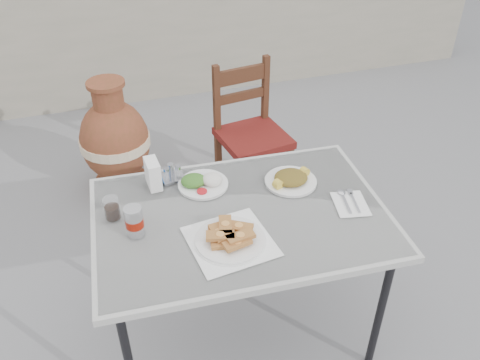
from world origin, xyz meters
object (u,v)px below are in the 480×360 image
object	(u,v)px
pide_plate	(230,236)
terracotta_urn	(115,142)
cafe_table	(241,223)
cola_glass	(112,210)
salad_rice_plate	(202,182)
chair	(251,133)
napkin_holder	(153,174)
salad_chopped_plate	(291,179)
soda_can	(134,221)
condiment_caddy	(172,174)

from	to	relation	value
pide_plate	terracotta_urn	world-z (taller)	pide_plate
cafe_table	cola_glass	xyz separation A→B (m)	(-0.48, 0.13, 0.09)
salad_rice_plate	chair	distance (m)	0.95
napkin_holder	terracotta_urn	bearing A→B (deg)	92.22
pide_plate	cola_glass	distance (m)	0.48
salad_chopped_plate	cola_glass	world-z (taller)	cola_glass
pide_plate	soda_can	world-z (taller)	soda_can
pide_plate	napkin_holder	xyz separation A→B (m)	(-0.21, 0.43, 0.03)
salad_chopped_plate	chair	xyz separation A→B (m)	(0.12, 0.87, -0.28)
condiment_caddy	chair	world-z (taller)	chair
salad_rice_plate	terracotta_urn	distance (m)	1.17
salad_chopped_plate	soda_can	size ratio (longest dim) A/B	1.81
cola_glass	condiment_caddy	size ratio (longest dim) A/B	0.78
terracotta_urn	napkin_holder	bearing A→B (deg)	-84.27
pide_plate	terracotta_urn	distance (m)	1.52
soda_can	condiment_caddy	world-z (taller)	soda_can
napkin_holder	condiment_caddy	world-z (taller)	napkin_holder
cafe_table	chair	bearing A→B (deg)	69.24
salad_chopped_plate	condiment_caddy	xyz separation A→B (m)	(-0.47, 0.18, 0.01)
cola_glass	napkin_holder	size ratio (longest dim) A/B	0.73
salad_rice_plate	terracotta_urn	bearing A→B (deg)	105.39
condiment_caddy	terracotta_urn	distance (m)	1.07
cola_glass	chair	size ratio (longest dim) A/B	0.11
cafe_table	cola_glass	world-z (taller)	cola_glass
cafe_table	salad_rice_plate	distance (m)	0.26
chair	soda_can	bearing A→B (deg)	-136.79
pide_plate	condiment_caddy	world-z (taller)	condiment_caddy
cola_glass	terracotta_urn	bearing A→B (deg)	85.77
salad_chopped_plate	pide_plate	bearing A→B (deg)	-142.05
cola_glass	terracotta_urn	xyz separation A→B (m)	(0.09, 1.17, -0.39)
condiment_caddy	terracotta_urn	size ratio (longest dim) A/B	0.16
salad_rice_plate	soda_can	xyz separation A→B (m)	(-0.31, -0.22, 0.04)
salad_chopped_plate	condiment_caddy	bearing A→B (deg)	159.42
terracotta_urn	condiment_caddy	bearing A→B (deg)	-79.46
salad_rice_plate	cola_glass	bearing A→B (deg)	-165.73
cola_glass	chair	distance (m)	1.26
napkin_holder	chair	xyz separation A→B (m)	(0.67, 0.71, -0.33)
salad_chopped_plate	chair	world-z (taller)	chair
soda_can	chair	bearing A→B (deg)	51.54
soda_can	cola_glass	size ratio (longest dim) A/B	1.35
napkin_holder	condiment_caddy	bearing A→B (deg)	12.88
cafe_table	condiment_caddy	size ratio (longest dim) A/B	10.30
salad_rice_plate	napkin_holder	distance (m)	0.21
cafe_table	chair	distance (m)	1.09
salad_chopped_plate	soda_can	xyz separation A→B (m)	(-0.67, -0.13, 0.04)
pide_plate	napkin_holder	distance (m)	0.48
cafe_table	terracotta_urn	distance (m)	1.39
soda_can	chair	world-z (taller)	chair
pide_plate	salad_rice_plate	world-z (taller)	pide_plate
cafe_table	chair	size ratio (longest dim) A/B	1.42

